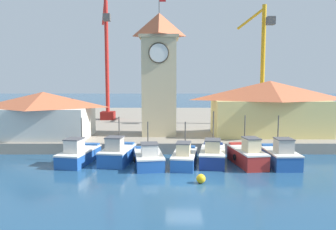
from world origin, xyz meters
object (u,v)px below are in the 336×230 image
(fishing_boat_mid_right, at_px, (246,155))
(fishing_boat_left_outer, at_px, (117,153))
(port_crane_near, at_px, (106,74))
(fishing_boat_mid_left, at_px, (184,157))
(fishing_boat_left_inner, at_px, (148,158))
(warehouse_left, at_px, (43,114))
(fishing_boat_right_inner, at_px, (279,156))
(fishing_boat_center, at_px, (212,154))
(warehouse_right, at_px, (268,107))
(port_crane_far, at_px, (261,80))
(mooring_buoy, at_px, (200,179))
(fishing_boat_far_left, at_px, (78,154))
(clock_tower, at_px, (158,72))

(fishing_boat_mid_right, bearing_deg, fishing_boat_left_outer, 176.35)
(port_crane_near, bearing_deg, fishing_boat_mid_left, -65.69)
(fishing_boat_mid_left, xyz_separation_m, port_crane_near, (-10.41, 23.05, 7.06))
(fishing_boat_left_inner, distance_m, warehouse_left, 13.79)
(warehouse_left, bearing_deg, fishing_boat_left_inner, -33.80)
(fishing_boat_left_inner, relative_size, fishing_boat_right_inner, 1.07)
(fishing_boat_center, relative_size, warehouse_right, 0.43)
(fishing_boat_left_inner, bearing_deg, fishing_boat_left_outer, 160.03)
(port_crane_far, bearing_deg, mooring_buoy, -114.67)
(fishing_boat_left_inner, height_order, fishing_boat_mid_right, fishing_boat_mid_right)
(port_crane_far, bearing_deg, warehouse_right, -100.54)
(warehouse_right, bearing_deg, port_crane_near, 144.44)
(fishing_boat_left_outer, distance_m, mooring_buoy, 8.50)
(fishing_boat_right_inner, relative_size, port_crane_far, 0.29)
(fishing_boat_far_left, relative_size, fishing_boat_right_inner, 1.15)
(fishing_boat_far_left, xyz_separation_m, warehouse_right, (18.32, 7.95, 3.27))
(fishing_boat_left_inner, relative_size, fishing_boat_mid_left, 1.00)
(fishing_boat_center, distance_m, mooring_buoy, 5.57)
(fishing_boat_mid_left, height_order, port_crane_far, port_crane_far)
(fishing_boat_left_outer, relative_size, warehouse_right, 0.38)
(fishing_boat_mid_left, relative_size, fishing_boat_mid_right, 0.97)
(port_crane_near, bearing_deg, fishing_boat_mid_right, -55.71)
(clock_tower, height_order, port_crane_far, port_crane_far)
(fishing_boat_mid_left, relative_size, mooring_buoy, 7.69)
(fishing_boat_mid_left, xyz_separation_m, fishing_boat_right_inner, (7.77, 0.05, 0.10))
(fishing_boat_center, xyz_separation_m, warehouse_right, (7.10, 8.05, 3.26))
(port_crane_near, distance_m, port_crane_far, 22.24)
(fishing_boat_far_left, distance_m, port_crane_far, 26.95)
(warehouse_right, bearing_deg, warehouse_left, -176.70)
(fishing_boat_mid_left, bearing_deg, port_crane_near, 114.31)
(fishing_boat_left_inner, relative_size, warehouse_left, 0.50)
(fishing_boat_left_outer, xyz_separation_m, fishing_boat_mid_right, (10.73, -0.68, 0.03))
(mooring_buoy, bearing_deg, port_crane_far, 65.33)
(fishing_boat_left_outer, relative_size, port_crane_far, 0.30)
(fishing_boat_right_inner, xyz_separation_m, port_crane_near, (-18.19, 23.01, 6.96))
(clock_tower, bearing_deg, fishing_boat_left_inner, -93.88)
(fishing_boat_left_inner, height_order, port_crane_near, port_crane_near)
(fishing_boat_mid_left, distance_m, port_crane_near, 26.27)
(fishing_boat_far_left, height_order, warehouse_right, warehouse_right)
(fishing_boat_far_left, height_order, mooring_buoy, fishing_boat_far_left)
(port_crane_far, bearing_deg, fishing_boat_mid_left, -122.11)
(port_crane_near, relative_size, port_crane_far, 1.17)
(fishing_boat_far_left, distance_m, fishing_boat_mid_left, 8.86)
(port_crane_far, bearing_deg, fishing_boat_left_inner, -128.21)
(fishing_boat_far_left, bearing_deg, fishing_boat_right_inner, -2.84)
(mooring_buoy, bearing_deg, fishing_boat_left_outer, 139.65)
(fishing_boat_center, bearing_deg, fishing_boat_left_outer, 178.94)
(warehouse_right, height_order, port_crane_far, port_crane_far)
(clock_tower, distance_m, port_crane_far, 15.93)
(port_crane_far, height_order, mooring_buoy, port_crane_far)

